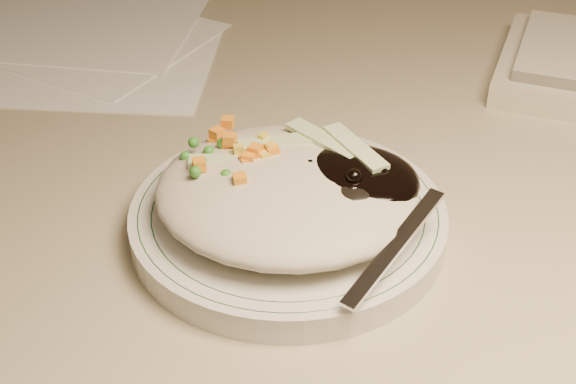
# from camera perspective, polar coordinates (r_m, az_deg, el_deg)

# --- Properties ---
(desk) EXTENTS (1.40, 0.70, 0.74)m
(desk) POSITION_cam_1_polar(r_m,az_deg,el_deg) (0.86, 6.42, -6.77)
(desk) COLOR tan
(desk) RESTS_ON ground
(plate) EXTENTS (0.24, 0.24, 0.02)m
(plate) POSITION_cam_1_polar(r_m,az_deg,el_deg) (0.60, 0.00, -2.02)
(plate) COLOR silver
(plate) RESTS_ON desk
(plate_rim) EXTENTS (0.22, 0.22, 0.00)m
(plate_rim) POSITION_cam_1_polar(r_m,az_deg,el_deg) (0.59, 0.00, -1.26)
(plate_rim) COLOR #144723
(plate_rim) RESTS_ON plate
(meal) EXTENTS (0.21, 0.19, 0.05)m
(meal) POSITION_cam_1_polar(r_m,az_deg,el_deg) (0.58, 0.40, 0.37)
(meal) COLOR #BCB398
(meal) RESTS_ON plate
(papers) EXTENTS (0.36, 0.33, 0.00)m
(papers) POSITION_cam_1_polar(r_m,az_deg,el_deg) (0.94, -15.44, 10.51)
(papers) COLOR white
(papers) RESTS_ON desk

